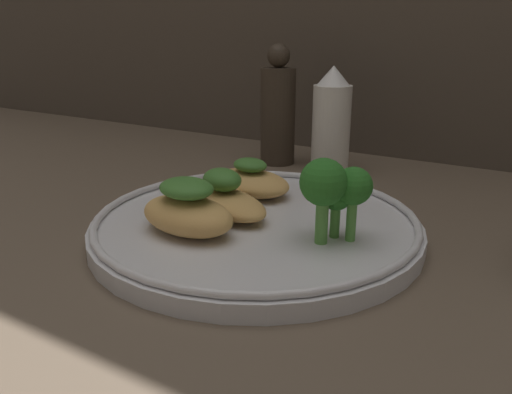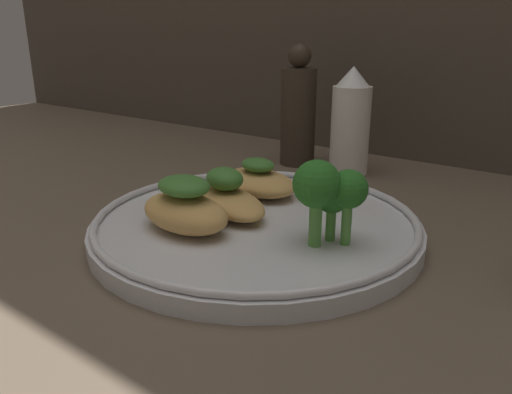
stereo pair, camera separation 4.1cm
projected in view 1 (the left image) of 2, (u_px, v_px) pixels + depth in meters
The scene contains 8 objects.
ground_plane at pixel (256, 241), 42.22cm from camera, with size 180.00×180.00×1.00cm, color brown.
plate at pixel (256, 224), 41.75cm from camera, with size 27.29×27.29×2.00cm.
grilled_meat_front at pixel (187, 211), 38.40cm from camera, with size 8.50×5.62×4.41cm.
grilled_meat_middle at pixel (222, 198), 42.75cm from camera, with size 11.54×8.29×3.93cm.
grilled_meat_back at pixel (250, 181), 47.81cm from camera, with size 9.60×7.51×3.50cm.
broccoli_bunch at pixel (334, 188), 36.13cm from camera, with size 4.86×4.99×6.46cm.
sauce_bottle at pixel (331, 122), 59.41cm from camera, with size 4.55×4.55×12.55cm.
pepper_grinder at pixel (278, 111), 62.75cm from camera, with size 4.38×4.38×14.87cm.
Camera 1 is at (20.04, -33.26, 16.50)cm, focal length 35.00 mm.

